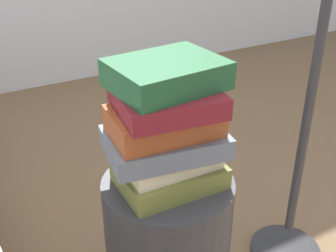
{
  "coord_description": "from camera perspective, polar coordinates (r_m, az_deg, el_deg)",
  "views": [
    {
      "loc": [
        -0.43,
        -0.77,
        1.11
      ],
      "look_at": [
        0.0,
        0.0,
        0.64
      ],
      "focal_mm": 46.42,
      "sensor_mm": 36.0,
      "label": 1
    }
  ],
  "objects": [
    {
      "name": "book_olive",
      "position": [
        1.06,
        0.15,
        -6.44
      ],
      "size": [
        0.25,
        0.18,
        0.05
      ],
      "primitive_type": "cube",
      "rotation": [
        0.0,
        0.0,
        -0.01
      ],
      "color": "olive",
      "rests_on": "side_table"
    },
    {
      "name": "book_forest",
      "position": [
        0.95,
        -0.34,
        6.83
      ],
      "size": [
        0.25,
        0.2,
        0.06
      ],
      "primitive_type": "cube",
      "rotation": [
        0.0,
        0.0,
        0.08
      ],
      "color": "#1E512D",
      "rests_on": "book_maroon"
    },
    {
      "name": "book_cream",
      "position": [
        1.04,
        -0.18,
        -4.1
      ],
      "size": [
        0.23,
        0.16,
        0.04
      ],
      "primitive_type": "cube",
      "rotation": [
        0.0,
        0.0,
        -0.03
      ],
      "color": "beige",
      "rests_on": "book_olive"
    },
    {
      "name": "book_maroon",
      "position": [
        0.96,
        -0.21,
        3.48
      ],
      "size": [
        0.25,
        0.23,
        0.05
      ],
      "primitive_type": "cube",
      "rotation": [
        0.0,
        0.0,
        -0.13
      ],
      "color": "maroon",
      "rests_on": "book_rust"
    },
    {
      "name": "book_slate",
      "position": [
        1.02,
        -0.46,
        -2.08
      ],
      "size": [
        0.3,
        0.22,
        0.05
      ],
      "primitive_type": "cube",
      "rotation": [
        0.0,
        0.0,
        -0.15
      ],
      "color": "slate",
      "rests_on": "book_cream"
    },
    {
      "name": "book_rust",
      "position": [
        0.99,
        -0.53,
        0.67
      ],
      "size": [
        0.26,
        0.18,
        0.06
      ],
      "primitive_type": "cube",
      "rotation": [
        0.0,
        0.0,
        -0.09
      ],
      "color": "#994723",
      "rests_on": "book_slate"
    }
  ]
}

